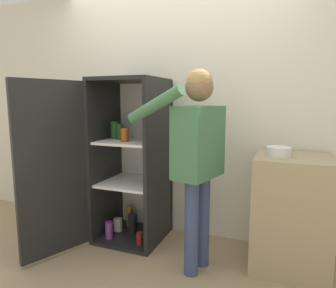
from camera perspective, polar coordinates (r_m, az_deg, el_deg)
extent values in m
plane|color=tan|center=(2.60, -6.46, -23.84)|extent=(12.00, 12.00, 0.00)
cube|color=silver|center=(3.10, 1.76, 6.36)|extent=(7.00, 0.06, 2.55)
cube|color=black|center=(3.21, -6.68, -16.85)|extent=(0.62, 0.62, 0.04)
cube|color=black|center=(2.91, -7.21, 12.00)|extent=(0.62, 0.62, 0.04)
cube|color=white|center=(3.22, -4.44, -2.19)|extent=(0.62, 0.03, 1.52)
cube|color=black|center=(3.12, -11.69, -2.70)|extent=(0.03, 0.62, 1.52)
cube|color=black|center=(2.84, -1.72, -3.60)|extent=(0.04, 0.62, 1.52)
cube|color=white|center=(3.02, -6.86, -7.28)|extent=(0.55, 0.55, 0.02)
cube|color=white|center=(2.94, -7.00, 0.51)|extent=(0.55, 0.55, 0.02)
cube|color=black|center=(2.76, -21.19, -4.54)|extent=(0.28, 0.59, 1.52)
cylinder|color=#9E4C19|center=(2.83, -8.24, 1.74)|extent=(0.08, 0.08, 0.13)
cylinder|color=maroon|center=(2.96, -5.42, -17.49)|extent=(0.06, 0.06, 0.11)
cylinder|color=black|center=(3.20, -6.78, -14.74)|extent=(0.09, 0.09, 0.19)
cylinder|color=#723884|center=(3.11, -11.16, -15.77)|extent=(0.07, 0.07, 0.17)
cylinder|color=beige|center=(3.26, -9.52, -14.89)|extent=(0.09, 0.09, 0.13)
cylinder|color=#1E5123|center=(3.07, -10.07, 2.61)|extent=(0.09, 0.09, 0.17)
cylinder|color=#1E5123|center=(2.99, -9.15, 2.32)|extent=(0.06, 0.06, 0.15)
cylinder|color=teal|center=(3.16, -3.69, -15.77)|extent=(0.09, 0.09, 0.12)
cylinder|color=#B78C1E|center=(3.35, -7.40, -13.40)|extent=(0.06, 0.06, 0.22)
cylinder|color=#384770|center=(2.44, 4.49, -15.59)|extent=(0.11, 0.11, 0.78)
cylinder|color=#384770|center=(2.58, 6.63, -14.25)|extent=(0.11, 0.11, 0.78)
cube|color=#3F724C|center=(2.33, 5.83, 0.39)|extent=(0.35, 0.48, 0.56)
sphere|color=#8C6647|center=(2.31, 5.98, 10.70)|extent=(0.22, 0.22, 0.22)
sphere|color=#AD894C|center=(2.31, 6.00, 11.64)|extent=(0.20, 0.20, 0.20)
cylinder|color=#3F724C|center=(2.24, -2.50, 7.43)|extent=(0.52, 0.21, 0.30)
cylinder|color=#3F724C|center=(2.55, 8.61, 0.37)|extent=(0.09, 0.09, 0.52)
cube|color=tan|center=(2.72, 22.38, -11.91)|extent=(0.59, 0.60, 0.94)
cylinder|color=white|center=(2.56, 20.31, -1.33)|extent=(0.19, 0.19, 0.07)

